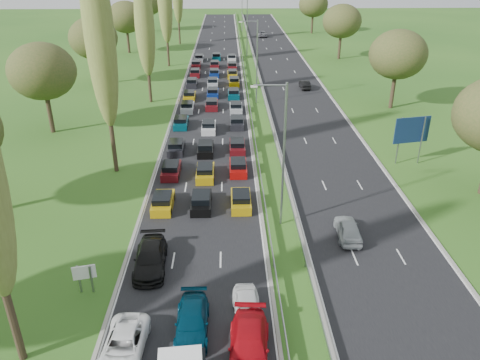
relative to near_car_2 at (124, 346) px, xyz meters
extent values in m
plane|color=#26541A|center=(10.32, 50.97, -0.71)|extent=(260.00, 260.00, 0.00)
cube|color=black|center=(3.57, 53.47, -0.71)|extent=(10.50, 215.00, 0.04)
cube|color=black|center=(17.07, 53.47, -0.71)|extent=(10.50, 215.00, 0.04)
cube|color=gray|center=(9.17, 53.47, -0.16)|extent=(0.06, 215.00, 0.32)
cube|color=gray|center=(11.47, 53.47, -0.16)|extent=(0.06, 215.00, 0.32)
cylinder|color=gray|center=(10.32, 13.97, 5.29)|extent=(0.18, 0.18, 12.00)
cylinder|color=gray|center=(10.32, 48.97, 5.29)|extent=(0.18, 0.18, 12.00)
cylinder|color=gray|center=(10.32, 83.97, 5.29)|extent=(0.18, 0.18, 12.00)
cylinder|color=gray|center=(10.32, 118.97, 5.29)|extent=(0.18, 0.18, 12.00)
cylinder|color=#2D2116|center=(-5.68, -0.03, 2.89)|extent=(0.44, 0.44, 7.20)
cylinder|color=#2D2116|center=(-5.68, 24.97, 3.25)|extent=(0.44, 0.44, 7.92)
ellipsoid|color=olive|center=(-5.68, 24.97, 12.93)|extent=(2.80, 2.80, 17.60)
cylinder|color=#2D2116|center=(-5.68, 49.97, 2.53)|extent=(0.44, 0.44, 6.48)
ellipsoid|color=olive|center=(-5.68, 49.97, 10.45)|extent=(2.80, 2.80, 14.40)
cylinder|color=#2D2116|center=(-5.68, 74.97, 2.89)|extent=(0.44, 0.44, 7.20)
ellipsoid|color=olive|center=(-5.68, 74.97, 11.69)|extent=(2.80, 2.80, 16.00)
cylinder|color=#2D2116|center=(-5.68, 99.97, 3.25)|extent=(0.44, 0.44, 7.92)
cylinder|color=#2D2116|center=(-16.18, 36.97, 1.71)|extent=(0.56, 0.56, 4.84)
ellipsoid|color=#38471E|center=(-16.18, 36.97, 6.99)|extent=(8.00, 8.00, 6.80)
cylinder|color=#2D2116|center=(-16.18, 60.97, 1.71)|extent=(0.56, 0.56, 4.84)
ellipsoid|color=#38471E|center=(-16.18, 60.97, 6.99)|extent=(8.00, 8.00, 6.80)
cylinder|color=#2D2116|center=(-16.18, 88.97, 1.71)|extent=(0.56, 0.56, 4.84)
ellipsoid|color=#38471E|center=(-16.18, 88.97, 6.99)|extent=(8.00, 8.00, 6.80)
cylinder|color=#2D2116|center=(-16.18, 120.97, 1.71)|extent=(0.56, 0.56, 4.84)
ellipsoid|color=#38471E|center=(-16.18, 120.97, 6.99)|extent=(8.00, 8.00, 6.80)
cylinder|color=#2D2116|center=(29.82, 45.97, 1.71)|extent=(0.56, 0.56, 4.84)
ellipsoid|color=#38471E|center=(29.82, 45.97, 6.99)|extent=(8.00, 8.00, 6.80)
cylinder|color=#2D2116|center=(29.82, 80.97, 1.71)|extent=(0.56, 0.56, 4.84)
ellipsoid|color=#38471E|center=(29.82, 80.97, 6.99)|extent=(8.00, 8.00, 6.80)
cylinder|color=#2D2116|center=(29.82, 115.97, 1.71)|extent=(0.56, 0.56, 4.84)
ellipsoid|color=#38471E|center=(29.82, 115.97, 6.99)|extent=(8.00, 8.00, 6.80)
cube|color=#BF990C|center=(0.13, 16.99, -0.27)|extent=(1.75, 4.00, 0.80)
cube|color=#590F14|center=(0.15, 23.81, -0.27)|extent=(1.75, 4.00, 0.80)
cube|color=black|center=(0.07, 30.01, -0.27)|extent=(1.75, 4.00, 0.80)
cube|color=#053F4C|center=(-0.12, 38.58, -0.27)|extent=(1.75, 4.00, 0.80)
cube|color=#B2B7BC|center=(0.24, 45.28, -0.27)|extent=(1.75, 4.00, 0.80)
cube|color=#BF990C|center=(0.12, 51.06, -0.27)|extent=(1.75, 4.00, 0.80)
cube|color=black|center=(-0.02, 59.03, -0.27)|extent=(1.75, 4.00, 0.80)
cube|color=#590F14|center=(0.11, 66.27, -0.27)|extent=(1.75, 4.00, 0.80)
cube|color=#590F14|center=(-0.13, 73.47, -0.27)|extent=(1.75, 4.00, 0.80)
cube|color=slate|center=(0.15, 79.50, -0.27)|extent=(1.75, 4.00, 0.80)
cube|color=black|center=(3.53, 16.99, -0.27)|extent=(1.75, 4.00, 0.80)
cube|color=#BF990C|center=(3.64, 23.11, -0.27)|extent=(1.75, 4.00, 0.80)
cube|color=black|center=(3.43, 29.52, -0.27)|extent=(1.75, 4.00, 0.80)
cube|color=silver|center=(3.55, 36.75, -0.27)|extent=(1.75, 4.00, 0.80)
cube|color=#590F14|center=(3.67, 46.45, -0.27)|extent=(1.75, 4.00, 0.80)
cube|color=navy|center=(3.67, 52.67, -0.27)|extent=(1.75, 4.00, 0.80)
cube|color=#B2B7BC|center=(3.50, 59.15, -0.27)|extent=(1.75, 4.00, 0.80)
cube|color=navy|center=(3.61, 65.97, -0.27)|extent=(1.75, 4.00, 0.80)
cube|color=#590F14|center=(3.52, 73.07, -0.27)|extent=(1.75, 4.00, 0.80)
cube|color=#053F4C|center=(3.72, 80.99, -0.27)|extent=(1.75, 4.00, 0.80)
cube|color=#BF990C|center=(7.06, 17.15, -0.27)|extent=(1.75, 4.00, 0.80)
cube|color=#A50C0A|center=(6.97, 24.35, -0.27)|extent=(1.75, 4.00, 0.80)
cube|color=#590F14|center=(7.02, 30.08, -0.27)|extent=(1.75, 4.00, 0.80)
cube|color=black|center=(7.14, 38.44, -0.27)|extent=(1.75, 4.00, 0.80)
cube|color=#B2B7BC|center=(7.14, 44.77, -0.27)|extent=(1.75, 4.00, 0.80)
cube|color=#053F4C|center=(6.93, 52.09, -0.27)|extent=(1.75, 4.00, 0.80)
cube|color=#BF990C|center=(7.12, 59.61, -0.27)|extent=(1.75, 4.00, 0.80)
cube|color=#BF990C|center=(6.90, 65.24, -0.27)|extent=(1.75, 4.00, 0.80)
cube|color=#590F14|center=(6.95, 71.77, -0.27)|extent=(1.75, 4.00, 0.80)
cube|color=silver|center=(6.93, 79.39, -0.27)|extent=(1.75, 4.00, 0.80)
imported|color=white|center=(0.00, 0.00, 0.00)|extent=(2.45, 5.01, 1.37)
imported|color=black|center=(0.31, 8.21, 0.10)|extent=(2.47, 5.53, 1.57)
imported|color=#042F44|center=(3.71, 1.81, 0.02)|extent=(2.00, 4.87, 1.41)
imported|color=#B60B15|center=(7.00, -0.32, 0.12)|extent=(2.65, 5.69, 1.61)
imported|color=white|center=(7.06, 2.80, 0.04)|extent=(1.99, 4.35, 1.45)
imported|color=#A4AAAD|center=(15.42, 11.76, 0.05)|extent=(1.96, 4.43, 1.48)
imported|color=black|center=(18.85, 56.97, -0.02)|extent=(1.50, 4.09, 1.34)
imported|color=slate|center=(15.42, 110.48, 0.07)|extent=(2.70, 5.52, 1.51)
cylinder|color=gray|center=(-3.98, 5.59, 0.34)|extent=(0.16, 0.16, 2.10)
cylinder|color=gray|center=(-3.18, 5.59, 0.34)|extent=(0.16, 0.16, 2.10)
cube|color=white|center=(-3.58, 5.59, 0.89)|extent=(1.48, 0.43, 1.00)
cylinder|color=gray|center=(24.02, 26.06, 1.89)|extent=(0.16, 0.16, 5.20)
cylinder|color=gray|center=(26.42, 26.06, 1.89)|extent=(0.16, 0.16, 5.20)
cube|color=navy|center=(25.22, 26.06, 3.09)|extent=(3.93, 0.94, 2.80)
camera|label=1|loc=(5.98, -19.58, 19.80)|focal=35.00mm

